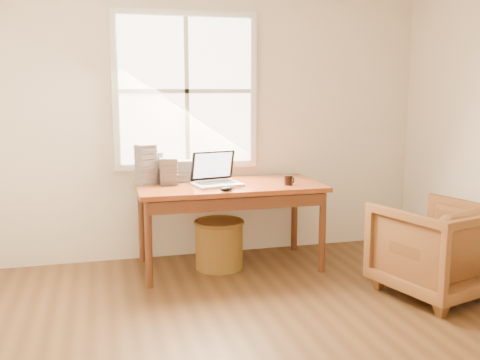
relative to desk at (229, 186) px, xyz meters
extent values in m
cube|color=beige|center=(0.00, 0.46, 0.57)|extent=(4.00, 0.02, 2.60)
cube|color=silver|center=(-0.30, 0.42, 0.82)|extent=(1.32, 0.05, 1.42)
cube|color=white|center=(-0.30, 0.39, 0.82)|extent=(1.20, 0.02, 1.30)
cube|color=silver|center=(-0.30, 0.38, 0.82)|extent=(0.04, 0.02, 1.30)
cube|color=silver|center=(-0.30, 0.38, 0.82)|extent=(1.20, 0.02, 0.04)
cube|color=brown|center=(0.00, 0.00, 0.00)|extent=(1.60, 0.80, 0.04)
imported|color=brown|center=(1.38, -1.03, -0.37)|extent=(0.96, 0.97, 0.72)
cylinder|color=brown|center=(-0.10, -0.01, -0.52)|extent=(0.52, 0.52, 0.42)
ellipsoid|color=black|center=(-0.10, -0.32, 0.04)|extent=(0.12, 0.08, 0.04)
cylinder|color=black|center=(0.48, -0.18, 0.06)|extent=(0.09, 0.09, 0.08)
cube|color=silver|center=(-0.62, 0.24, 0.16)|extent=(0.14, 0.13, 0.27)
cube|color=#292A2F|center=(-0.51, 0.11, 0.14)|extent=(0.17, 0.15, 0.23)
cube|color=#A6A4B2|center=(-0.70, 0.16, 0.19)|extent=(0.20, 0.19, 0.35)
cube|color=#ACB1B8|center=(-0.37, 0.23, 0.12)|extent=(0.16, 0.14, 0.19)
camera|label=1|loc=(-1.08, -4.47, 0.83)|focal=40.00mm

